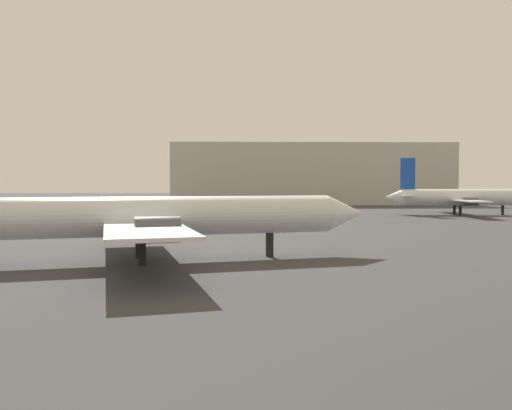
{
  "coord_description": "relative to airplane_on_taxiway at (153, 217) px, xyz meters",
  "views": [
    {
      "loc": [
        -0.42,
        -8.1,
        5.45
      ],
      "look_at": [
        1.42,
        52.35,
        2.99
      ],
      "focal_mm": 37.27,
      "sensor_mm": 36.0,
      "label": 1
    }
  ],
  "objects": [
    {
      "name": "airplane_far_left",
      "position": [
        44.5,
        53.5,
        -0.06
      ],
      "size": [
        27.07,
        23.82,
        9.88
      ],
      "rotation": [
        0.0,
        0.0,
        -0.08
      ],
      "color": "silver",
      "rests_on": "ground_plane"
    },
    {
      "name": "airplane_on_taxiway",
      "position": [
        0.0,
        0.0,
        0.0
      ],
      "size": [
        31.25,
        24.52,
        9.26
      ],
      "rotation": [
        0.0,
        0.0,
        0.25
      ],
      "color": "silver",
      "rests_on": "ground_plane"
    },
    {
      "name": "terminal_building",
      "position": [
        24.85,
        106.8,
        4.73
      ],
      "size": [
        72.0,
        25.29,
        15.73
      ],
      "primitive_type": "cube",
      "color": "#B7B7B2",
      "rests_on": "ground_plane"
    }
  ]
}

